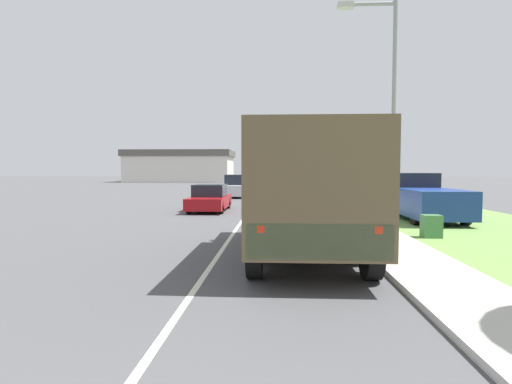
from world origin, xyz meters
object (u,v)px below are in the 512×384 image
object	(u,v)px
car_nearest_ahead	(210,199)
lamp_post	(387,97)
car_second_ahead	(236,187)
pickup_truck	(420,197)
military_truck	(305,188)

from	to	relation	value
car_nearest_ahead	lamp_post	size ratio (longest dim) A/B	0.63
car_second_ahead	lamp_post	size ratio (longest dim) A/B	0.66
car_nearest_ahead	pickup_truck	world-z (taller)	pickup_truck
car_second_ahead	pickup_truck	size ratio (longest dim) A/B	0.78
car_second_ahead	pickup_truck	world-z (taller)	pickup_truck
military_truck	pickup_truck	world-z (taller)	military_truck
military_truck	lamp_post	bearing A→B (deg)	38.43
car_nearest_ahead	pickup_truck	distance (m)	10.04
pickup_truck	lamp_post	distance (m)	7.46
military_truck	car_nearest_ahead	size ratio (longest dim) A/B	1.60
military_truck	car_nearest_ahead	distance (m)	11.50
military_truck	car_second_ahead	world-z (taller)	military_truck
lamp_post	pickup_truck	bearing A→B (deg)	62.62
car_nearest_ahead	car_second_ahead	bearing A→B (deg)	88.52
lamp_post	car_nearest_ahead	bearing A→B (deg)	126.75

